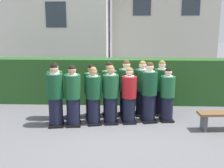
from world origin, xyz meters
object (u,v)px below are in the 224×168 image
Objects in this scene: student_rear_row_0 at (55,92)px; student_rear_row_4 at (126,90)px; student_front_row_1 at (73,97)px; student_front_row_3 at (111,96)px; student_rear_row_2 at (92,93)px; student_rear_row_3 at (109,91)px; student_front_row_0 at (55,97)px; student_front_row_5 at (149,93)px; student_rear_row_5 at (142,89)px; student_rear_row_6 at (161,89)px; student_in_red_blazer at (129,97)px; student_front_row_2 at (94,97)px; student_front_row_6 at (167,96)px; student_rear_row_1 at (72,94)px.

student_rear_row_4 is at bearing 9.63° from student_rear_row_0.
student_front_row_1 reaches higher than student_front_row_3.
student_rear_row_0 is 1.03m from student_rear_row_2.
student_rear_row_3 is 0.50m from student_rear_row_4.
student_front_row_3 is 1.61m from student_rear_row_0.
student_front_row_0 is 2.56m from student_front_row_5.
student_rear_row_2 is 0.95× the size of student_rear_row_5.
student_rear_row_5 is (0.47, 0.12, -0.01)m from student_rear_row_4.
student_front_row_1 is 2.68m from student_rear_row_6.
student_rear_row_4 is at bearing 97.71° from student_in_red_blazer.
student_rear_row_3 is at bearing 30.10° from student_front_row_0.
student_front_row_5 reaches higher than student_front_row_2.
student_rear_row_0 is 1.01× the size of student_rear_row_3.
student_rear_row_5 is at bearing 10.23° from student_rear_row_3.
student_rear_row_6 is at bearing 10.56° from student_rear_row_4.
student_front_row_5 is 0.57m from student_rear_row_5.
student_front_row_2 is at bearing -155.45° from student_rear_row_6.
student_front_row_1 is 1.04× the size of student_front_row_2.
student_rear_row_2 is at bearing 174.53° from student_front_row_6.
student_rear_row_3 is (-0.57, 0.49, 0.03)m from student_in_red_blazer.
student_front_row_2 is 1.01× the size of student_rear_row_2.
student_front_row_2 is 0.94× the size of student_front_row_5.
student_rear_row_6 is at bearing 19.91° from student_front_row_0.
student_front_row_2 is 1.18m from student_rear_row_0.
student_front_row_0 is at bearing -149.90° from student_rear_row_3.
student_front_row_5 is 1.04× the size of student_rear_row_3.
student_rear_row_6 reaches higher than student_rear_row_1.
student_rear_row_4 reaches higher than student_rear_row_1.
student_front_row_3 is 0.98× the size of student_rear_row_6.
student_rear_row_5 is at bearing 13.73° from student_rear_row_4.
student_rear_row_6 is at bearing 10.49° from student_rear_row_1.
student_rear_row_3 reaches higher than student_front_row_3.
student_rear_row_0 is at bearing 162.89° from student_front_row_2.
student_rear_row_5 is (2.49, 0.46, -0.00)m from student_rear_row_0.
student_rear_row_1 is at bearing -167.16° from student_rear_row_2.
student_in_red_blazer is at bearing -142.72° from student_rear_row_6.
student_rear_row_6 is (2.05, 0.36, 0.04)m from student_rear_row_2.
student_rear_row_2 reaches higher than student_in_red_blazer.
student_front_row_5 is at bearing -1.85° from student_rear_row_0.
student_front_row_5 is at bearing 9.77° from student_front_row_2.
student_front_row_1 reaches higher than student_front_row_2.
student_rear_row_4 is at bearing 10.44° from student_rear_row_1.
student_front_row_2 is at bearing 10.20° from student_front_row_0.
student_rear_row_0 reaches higher than student_front_row_6.
student_rear_row_6 is at bearing 24.55° from student_front_row_2.
student_rear_row_0 reaches higher than student_rear_row_6.
student_front_row_1 is at bearing -157.84° from student_rear_row_6.
student_rear_row_1 is 0.95× the size of student_rear_row_5.
student_rear_row_1 is at bearing -169.56° from student_rear_row_4.
student_rear_row_4 is (2.02, 0.34, 0.01)m from student_rear_row_0.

